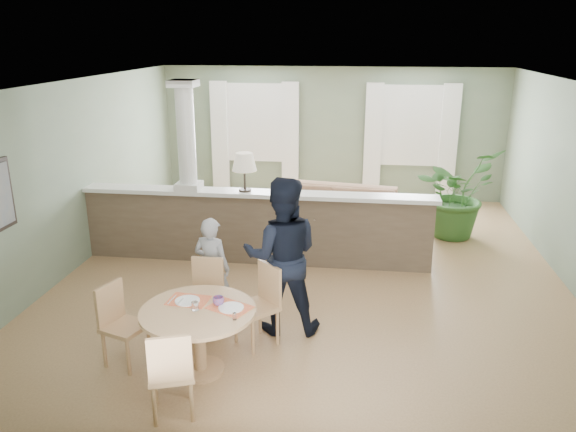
# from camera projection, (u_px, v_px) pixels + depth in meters

# --- Properties ---
(ground) EXTENTS (8.00, 8.00, 0.00)m
(ground) POSITION_uv_depth(u_px,v_px,m) (314.00, 270.00, 8.27)
(ground) COLOR tan
(ground) RESTS_ON ground
(room_shell) EXTENTS (7.02, 8.02, 2.71)m
(room_shell) POSITION_uv_depth(u_px,v_px,m) (317.00, 140.00, 8.31)
(room_shell) COLOR gray
(room_shell) RESTS_ON ground
(pony_wall) EXTENTS (5.32, 0.38, 2.70)m
(pony_wall) POSITION_uv_depth(u_px,v_px,m) (250.00, 217.00, 8.36)
(pony_wall) COLOR brown
(pony_wall) RESTS_ON ground
(sofa) EXTENTS (3.00, 1.56, 0.84)m
(sofa) POSITION_uv_depth(u_px,v_px,m) (328.00, 213.00, 9.54)
(sofa) COLOR #9A7454
(sofa) RESTS_ON ground
(houseplant) EXTENTS (1.78, 1.80, 1.51)m
(houseplant) POSITION_uv_depth(u_px,v_px,m) (456.00, 193.00, 9.46)
(houseplant) COLOR #305F26
(houseplant) RESTS_ON ground
(dining_table) EXTENTS (1.16, 1.16, 0.79)m
(dining_table) POSITION_uv_depth(u_px,v_px,m) (199.00, 322.00, 5.61)
(dining_table) COLOR tan
(dining_table) RESTS_ON ground
(chair_far_boy) EXTENTS (0.39, 0.39, 0.86)m
(chair_far_boy) POSITION_uv_depth(u_px,v_px,m) (206.00, 292.00, 6.46)
(chair_far_boy) COLOR tan
(chair_far_boy) RESTS_ON ground
(chair_far_man) EXTENTS (0.58, 0.58, 0.91)m
(chair_far_man) POSITION_uv_depth(u_px,v_px,m) (262.00, 301.00, 6.19)
(chair_far_man) COLOR tan
(chair_far_man) RESTS_ON ground
(chair_near) EXTENTS (0.51, 0.51, 0.88)m
(chair_near) POSITION_uv_depth(u_px,v_px,m) (171.00, 371.00, 4.93)
(chair_near) COLOR tan
(chair_near) RESTS_ON ground
(chair_side) EXTENTS (0.50, 0.50, 0.88)m
(chair_side) POSITION_uv_depth(u_px,v_px,m) (119.00, 321.00, 5.80)
(chair_side) COLOR tan
(chair_side) RESTS_ON ground
(child_person) EXTENTS (0.52, 0.41, 1.26)m
(child_person) POSITION_uv_depth(u_px,v_px,m) (212.00, 268.00, 6.74)
(child_person) COLOR gray
(child_person) RESTS_ON ground
(man_person) EXTENTS (0.97, 0.79, 1.84)m
(man_person) POSITION_uv_depth(u_px,v_px,m) (282.00, 256.00, 6.34)
(man_person) COLOR black
(man_person) RESTS_ON ground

